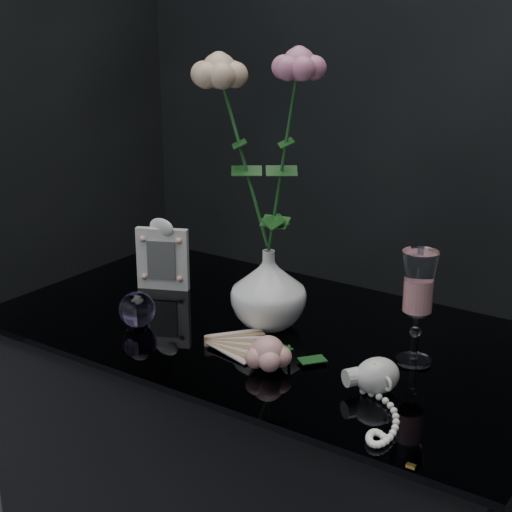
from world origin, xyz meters
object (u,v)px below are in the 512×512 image
Objects in this scene: paperweight at (137,310)px; loose_rose at (268,353)px; vase at (268,289)px; wine_glass at (417,308)px; picture_frame at (163,254)px; pearl_jar at (377,374)px.

loose_rose is (0.30, -0.01, -0.01)m from paperweight.
vase reaches higher than paperweight.
wine_glass is 0.51m from paperweight.
paperweight is 0.40× the size of loose_rose.
picture_frame reaches higher than pearl_jar.
wine_glass is at bearing 17.25° from paperweight.
picture_frame is at bearing 176.95° from wine_glass.
vase is at bearing -170.79° from pearl_jar.
paperweight is at bearing 155.99° from loose_rose.
picture_frame is 0.91× the size of loose_rose.
wine_glass reaches higher than picture_frame.
picture_frame is 2.26× the size of paperweight.
paperweight is 0.48m from pearl_jar.
paperweight is at bearing -86.47° from picture_frame.
vase is 0.75× the size of wine_glass.
pearl_jar is (0.18, 0.03, 0.00)m from loose_rose.
vase is at bearing -31.52° from picture_frame.
picture_frame is (-0.58, 0.03, -0.02)m from wine_glass.
pearl_jar is at bearing -23.26° from vase.
picture_frame is 0.73× the size of pearl_jar.
picture_frame reaches higher than vase.
wine_glass is 1.27× the size of picture_frame.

